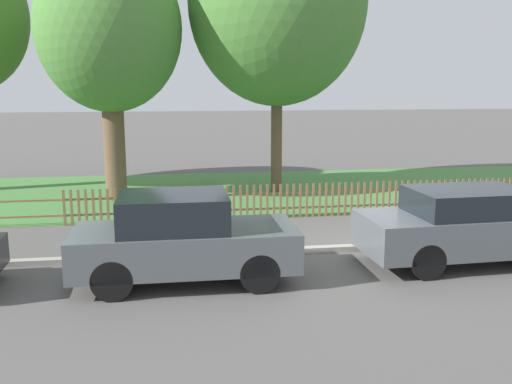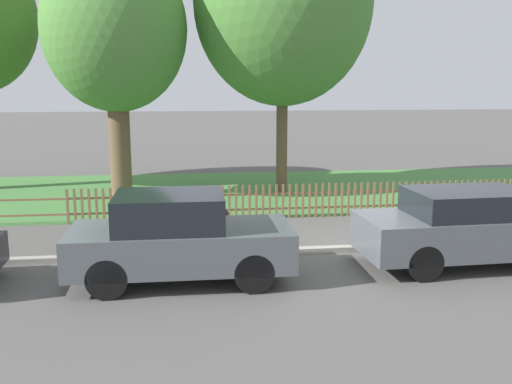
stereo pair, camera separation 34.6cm
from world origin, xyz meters
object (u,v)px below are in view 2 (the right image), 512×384
covered_motorcycle (192,217)px  tree_behind_motorcycle (115,30)px  tree_mid_park (283,2)px  parked_car_navy_estate (178,238)px  parked_car_red_compact (475,227)px

covered_motorcycle → tree_behind_motorcycle: tree_behind_motorcycle is taller
tree_mid_park → covered_motorcycle: bearing=-116.7°
parked_car_navy_estate → tree_behind_motorcycle: bearing=103.5°
parked_car_navy_estate → parked_car_red_compact: 5.56m
parked_car_red_compact → covered_motorcycle: 5.65m
tree_behind_motorcycle → tree_mid_park: bearing=5.4°
parked_car_navy_estate → tree_behind_motorcycle: size_ratio=0.53×
tree_behind_motorcycle → parked_car_navy_estate: bearing=-76.9°
covered_motorcycle → tree_behind_motorcycle: size_ratio=0.26×
parked_car_red_compact → covered_motorcycle: (-5.29, 1.99, -0.12)m
parked_car_red_compact → tree_mid_park: size_ratio=0.51×
parked_car_red_compact → tree_behind_motorcycle: size_ratio=0.62×
parked_car_navy_estate → covered_motorcycle: parked_car_navy_estate is taller
covered_motorcycle → tree_mid_park: bearing=59.8°
parked_car_red_compact → tree_behind_motorcycle: (-7.31, 7.33, 4.13)m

